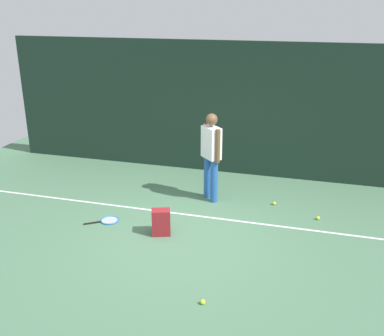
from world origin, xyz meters
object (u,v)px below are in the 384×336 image
at_px(tennis_racket, 108,221).
at_px(backpack, 161,222).
at_px(tennis_player, 211,152).
at_px(tennis_ball_near_player, 274,203).
at_px(tennis_ball_by_fence, 203,302).
at_px(tennis_ball_mid_court, 318,218).

height_order(tennis_racket, backpack, backpack).
distance_m(tennis_player, tennis_racket, 2.27).
height_order(tennis_player, tennis_racket, tennis_player).
xyz_separation_m(tennis_ball_near_player, tennis_ball_by_fence, (-0.56, -3.24, 0.00)).
bearing_deg(tennis_ball_near_player, tennis_ball_mid_court, -26.96).
distance_m(tennis_racket, tennis_ball_mid_court, 3.69).
bearing_deg(tennis_racket, tennis_ball_by_fence, -74.38).
xyz_separation_m(tennis_racket, backpack, (1.05, -0.17, 0.20)).
xyz_separation_m(tennis_player, tennis_ball_near_player, (1.22, 0.07, -0.93)).
relative_size(tennis_player, tennis_ball_near_player, 25.76).
bearing_deg(tennis_ball_near_player, tennis_ball_by_fence, -99.74).
distance_m(tennis_ball_near_player, tennis_ball_mid_court, 0.91).
bearing_deg(tennis_ball_mid_court, backpack, -153.73).
bearing_deg(tennis_ball_by_fence, backpack, 125.01).
xyz_separation_m(backpack, tennis_ball_near_player, (1.68, 1.64, -0.18)).
xyz_separation_m(tennis_player, backpack, (-0.46, -1.57, -0.76)).
xyz_separation_m(backpack, tennis_ball_mid_court, (2.49, 1.23, -0.18)).
distance_m(tennis_player, tennis_ball_near_player, 1.54).
height_order(tennis_player, tennis_ball_near_player, tennis_player).
bearing_deg(tennis_ball_by_fence, tennis_ball_mid_court, 64.28).
distance_m(backpack, tennis_ball_by_fence, 1.97).
distance_m(tennis_racket, tennis_ball_near_player, 3.10).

